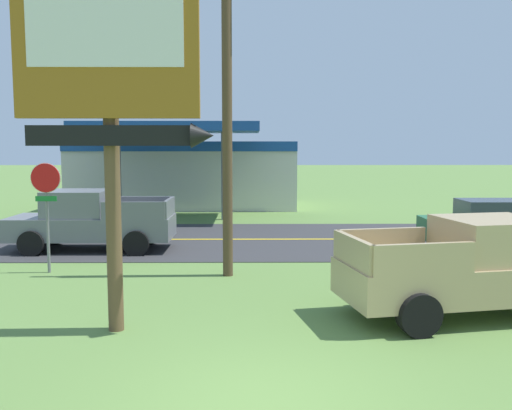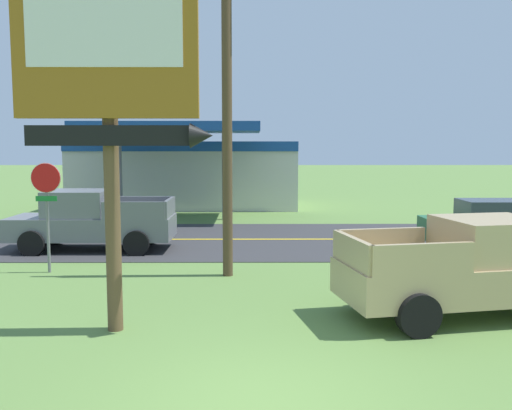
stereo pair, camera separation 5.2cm
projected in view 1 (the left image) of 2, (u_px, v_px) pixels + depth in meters
ground_plane at (261, 403)px, 7.52m from camera, size 180.00×180.00×0.00m
road_asphalt at (255, 240)px, 20.44m from camera, size 140.00×8.00×0.02m
road_centre_line at (255, 239)px, 20.44m from camera, size 126.00×0.20×0.01m
motel_sign at (111, 77)px, 9.86m from camera, size 3.46×0.54×6.74m
stop_sign at (46, 198)px, 14.98m from camera, size 0.80×0.08×2.95m
utility_pole at (227, 96)px, 14.37m from camera, size 2.11×0.26×8.67m
gas_station at (186, 172)px, 31.38m from camera, size 12.00×11.50×4.40m
pickup_tan_parked_on_lawn at (474, 268)px, 11.29m from camera, size 5.48×2.96×1.96m
pickup_grey_on_road at (90, 221)px, 18.30m from camera, size 5.20×2.24×1.96m
car_green_mid_lane at (489, 225)px, 18.43m from camera, size 4.20×2.00×1.64m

